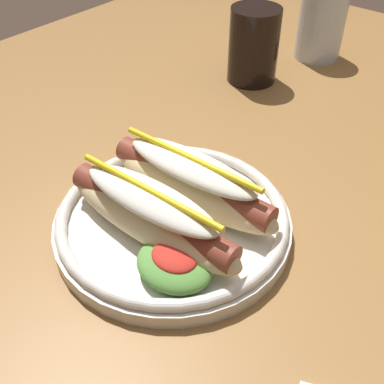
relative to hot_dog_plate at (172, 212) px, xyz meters
The scene contains 4 objects.
dining_table 0.26m from the hot_dog_plate, 72.84° to the left, with size 1.23×1.01×0.74m.
hot_dog_plate is the anchor object (origin of this frame).
soda_cup 0.35m from the hot_dog_plate, 111.51° to the left, with size 0.07×0.07×0.11m, color black.
extra_cup 0.47m from the hot_dog_plate, 101.12° to the left, with size 0.07×0.07×0.10m, color silver.
Camera 1 is at (0.17, -0.47, 1.08)m, focal length 44.55 mm.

